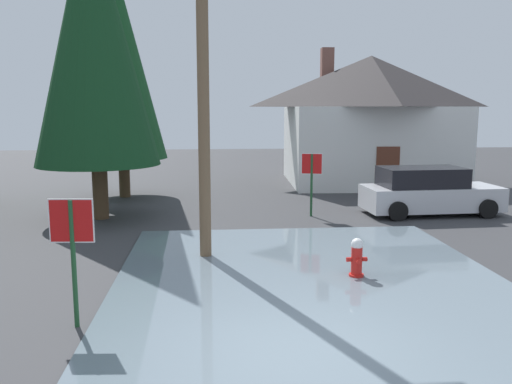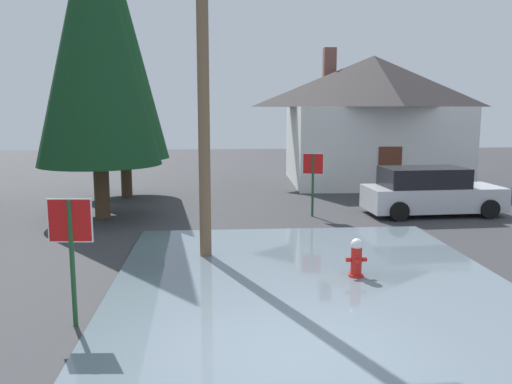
% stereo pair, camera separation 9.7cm
% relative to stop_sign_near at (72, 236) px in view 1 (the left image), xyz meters
% --- Properties ---
extents(ground_plane, '(80.00, 80.00, 0.10)m').
position_rel_stop_sign_near_xyz_m(ground_plane, '(3.44, -1.33, -1.60)').
color(ground_plane, '#38383A').
extents(flood_puddle, '(8.20, 11.08, 0.06)m').
position_rel_stop_sign_near_xyz_m(flood_puddle, '(4.33, 1.16, -1.52)').
color(flood_puddle, slate).
rests_on(flood_puddle, ground).
extents(stop_sign_near, '(0.73, 0.08, 2.18)m').
position_rel_stop_sign_near_xyz_m(stop_sign_near, '(0.00, 0.00, 0.00)').
color(stop_sign_near, '#1E4C28').
rests_on(stop_sign_near, ground).
extents(fire_hydrant, '(0.45, 0.38, 0.89)m').
position_rel_stop_sign_near_xyz_m(fire_hydrant, '(5.35, 2.08, -1.11)').
color(fire_hydrant, red).
rests_on(fire_hydrant, ground).
extents(utility_pole, '(1.60, 0.28, 8.30)m').
position_rel_stop_sign_near_xyz_m(utility_pole, '(2.11, 3.97, 2.77)').
color(utility_pole, brown).
rests_on(utility_pole, ground).
extents(stop_sign_far, '(0.68, 0.20, 2.14)m').
position_rel_stop_sign_near_xyz_m(stop_sign_far, '(5.61, 8.73, -0.04)').
color(stop_sign_far, '#1E4C28').
rests_on(stop_sign_far, ground).
extents(house, '(8.56, 7.42, 6.56)m').
position_rel_stop_sign_near_xyz_m(house, '(9.92, 16.66, 1.61)').
color(house, silver).
rests_on(house, ground).
extents(parked_car, '(4.67, 2.23, 1.63)m').
position_rel_stop_sign_near_xyz_m(parked_car, '(9.68, 8.75, -0.77)').
color(parked_car, silver).
rests_on(parked_car, ground).
extents(pine_tree_mid_left, '(3.98, 3.98, 9.95)m').
position_rel_stop_sign_near_xyz_m(pine_tree_mid_left, '(-1.38, 8.96, 4.30)').
color(pine_tree_mid_left, '#4C3823').
rests_on(pine_tree_mid_left, ground).
extents(pine_tree_far_center, '(3.55, 3.55, 8.87)m').
position_rel_stop_sign_near_xyz_m(pine_tree_far_center, '(-1.30, 13.33, 3.67)').
color(pine_tree_far_center, '#4C3823').
rests_on(pine_tree_far_center, ground).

